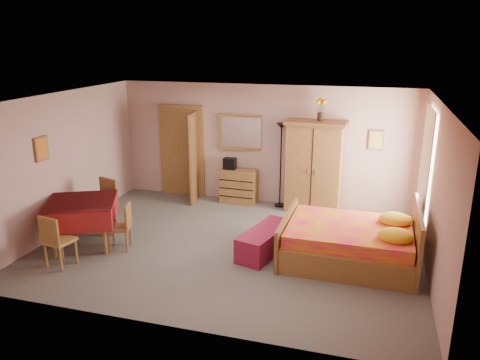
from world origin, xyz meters
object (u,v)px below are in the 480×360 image
(wall_mirror, at_px, (241,132))
(chair_north, at_px, (101,206))
(chest_of_drawers, at_px, (239,186))
(sunflower_vase, at_px, (321,109))
(bed, at_px, (349,232))
(dining_table, at_px, (83,224))
(floor_lamp, at_px, (281,166))
(stereo, at_px, (230,163))
(chair_south, at_px, (60,240))
(chair_west, at_px, (47,220))
(bench, at_px, (265,241))
(wardrobe, at_px, (314,167))
(chair_east, at_px, (119,227))

(wall_mirror, relative_size, chair_north, 1.02)
(chest_of_drawers, height_order, chair_north, chair_north)
(wall_mirror, xyz_separation_m, sunflower_vase, (1.73, -0.27, 0.61))
(bed, bearing_deg, chest_of_drawers, 139.59)
(wall_mirror, relative_size, dining_table, 0.89)
(floor_lamp, xyz_separation_m, dining_table, (-2.92, -2.96, -0.50))
(stereo, height_order, chair_south, stereo)
(bed, height_order, chair_south, bed)
(chest_of_drawers, xyz_separation_m, chair_west, (-2.67, -3.02, 0.07))
(bench, bearing_deg, sunflower_vase, 75.75)
(bed, distance_m, chair_south, 4.68)
(chair_north, xyz_separation_m, chair_west, (-0.63, -0.75, -0.05))
(chair_north, bearing_deg, floor_lamp, -124.67)
(chest_of_drawers, xyz_separation_m, wardrobe, (1.66, -0.07, 0.59))
(wardrobe, relative_size, bed, 0.89)
(sunflower_vase, bearing_deg, chair_west, -146.08)
(dining_table, bearing_deg, chair_south, -84.03)
(stereo, xyz_separation_m, chair_east, (-1.10, -2.91, -0.47))
(bed, bearing_deg, bench, -174.96)
(chest_of_drawers, height_order, wardrobe, wardrobe)
(chair_south, bearing_deg, wardrobe, 56.35)
(chest_of_drawers, height_order, chair_west, chair_west)
(wall_mirror, height_order, chair_west, wall_mirror)
(wardrobe, relative_size, chair_south, 2.18)
(wardrobe, relative_size, dining_table, 1.70)
(wall_mirror, distance_m, wardrobe, 1.78)
(bench, bearing_deg, chair_south, -155.95)
(bed, bearing_deg, stereo, 141.56)
(dining_table, relative_size, chair_east, 1.38)
(chest_of_drawers, height_order, dining_table, dining_table)
(chair_south, height_order, chair_east, chair_south)
(chest_of_drawers, relative_size, wardrobe, 0.41)
(wall_mirror, height_order, floor_lamp, wall_mirror)
(dining_table, height_order, chair_south, chair_south)
(chair_east, bearing_deg, sunflower_vase, -63.55)
(chest_of_drawers, height_order, floor_lamp, floor_lamp)
(chair_south, relative_size, chair_east, 1.08)
(wall_mirror, bearing_deg, floor_lamp, -16.81)
(chair_east, bearing_deg, bench, -93.71)
(wardrobe, relative_size, chair_east, 2.35)
(wall_mirror, bearing_deg, bed, -48.83)
(bench, height_order, dining_table, dining_table)
(bench, relative_size, chair_south, 1.46)
(sunflower_vase, bearing_deg, stereo, 177.65)
(chair_east, bearing_deg, wall_mirror, -39.38)
(chest_of_drawers, relative_size, chair_south, 0.90)
(wardrobe, xyz_separation_m, bench, (-0.50, -2.26, -0.75))
(wardrobe, xyz_separation_m, chair_north, (-3.70, -2.20, -0.47))
(wall_mirror, height_order, chair_east, wall_mirror)
(wardrobe, relative_size, chair_west, 2.16)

